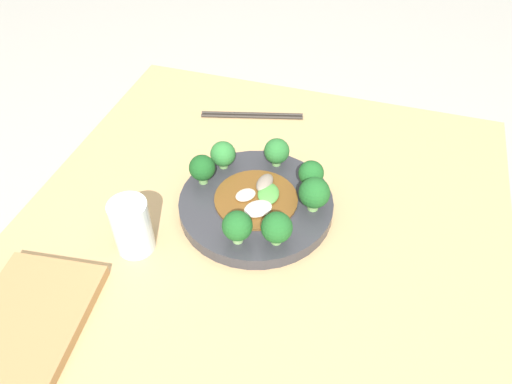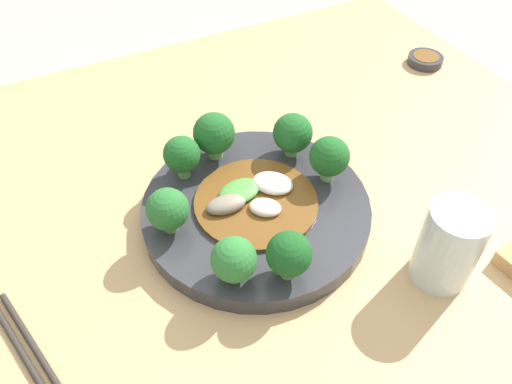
{
  "view_description": "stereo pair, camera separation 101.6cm",
  "coord_description": "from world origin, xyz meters",
  "px_view_note": "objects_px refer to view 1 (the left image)",
  "views": [
    {
      "loc": [
        0.57,
        0.17,
        1.42
      ],
      "look_at": [
        -0.05,
        -0.02,
        0.79
      ],
      "focal_mm": 35.0,
      "sensor_mm": 36.0,
      "label": 1
    },
    {
      "loc": [
        -0.24,
        -0.4,
        1.22
      ],
      "look_at": [
        -0.05,
        -0.02,
        0.79
      ],
      "focal_mm": 35.0,
      "sensor_mm": 36.0,
      "label": 2
    }
  ],
  "objects_px": {
    "plate": "(256,204)",
    "cutting_board": "(20,334)",
    "broccoli_northwest": "(311,174)",
    "broccoli_northeast": "(277,228)",
    "broccoli_west": "(277,151)",
    "drinking_glass": "(132,226)",
    "broccoli_southwest": "(223,154)",
    "broccoli_south": "(202,168)",
    "stirfry_center": "(258,197)",
    "broccoli_north": "(314,193)",
    "broccoli_east": "(237,226)",
    "chopsticks": "(252,115)"
  },
  "relations": [
    {
      "from": "broccoli_south",
      "to": "stirfry_center",
      "type": "bearing_deg",
      "value": 82.23
    },
    {
      "from": "broccoli_northeast",
      "to": "broccoli_west",
      "type": "bearing_deg",
      "value": -164.68
    },
    {
      "from": "broccoli_west",
      "to": "stirfry_center",
      "type": "xyz_separation_m",
      "value": [
        0.11,
        -0.0,
        -0.03
      ]
    },
    {
      "from": "broccoli_east",
      "to": "broccoli_west",
      "type": "distance_m",
      "value": 0.21
    },
    {
      "from": "broccoli_north",
      "to": "chopsticks",
      "type": "xyz_separation_m",
      "value": [
        -0.27,
        -0.2,
        -0.06
      ]
    },
    {
      "from": "stirfry_center",
      "to": "chopsticks",
      "type": "relative_size",
      "value": 0.67
    },
    {
      "from": "broccoli_northeast",
      "to": "broccoli_north",
      "type": "relative_size",
      "value": 0.93
    },
    {
      "from": "plate",
      "to": "broccoli_northeast",
      "type": "bearing_deg",
      "value": 35.89
    },
    {
      "from": "broccoli_southwest",
      "to": "drinking_glass",
      "type": "distance_m",
      "value": 0.23
    },
    {
      "from": "plate",
      "to": "drinking_glass",
      "type": "relative_size",
      "value": 2.78
    },
    {
      "from": "broccoli_northwest",
      "to": "broccoli_south",
      "type": "relative_size",
      "value": 1.0
    },
    {
      "from": "plate",
      "to": "broccoli_west",
      "type": "relative_size",
      "value": 4.89
    },
    {
      "from": "broccoli_north",
      "to": "broccoli_southwest",
      "type": "bearing_deg",
      "value": -107.62
    },
    {
      "from": "broccoli_northeast",
      "to": "broccoli_southwest",
      "type": "height_order",
      "value": "broccoli_northeast"
    },
    {
      "from": "plate",
      "to": "broccoli_northwest",
      "type": "height_order",
      "value": "broccoli_northwest"
    },
    {
      "from": "broccoli_north",
      "to": "stirfry_center",
      "type": "xyz_separation_m",
      "value": [
        0.01,
        -0.1,
        -0.03
      ]
    },
    {
      "from": "broccoli_north",
      "to": "drinking_glass",
      "type": "distance_m",
      "value": 0.32
    },
    {
      "from": "broccoli_northwest",
      "to": "broccoli_northeast",
      "type": "distance_m",
      "value": 0.15
    },
    {
      "from": "drinking_glass",
      "to": "cutting_board",
      "type": "height_order",
      "value": "drinking_glass"
    },
    {
      "from": "drinking_glass",
      "to": "cutting_board",
      "type": "bearing_deg",
      "value": -21.42
    },
    {
      "from": "cutting_board",
      "to": "stirfry_center",
      "type": "bearing_deg",
      "value": 144.18
    },
    {
      "from": "broccoli_east",
      "to": "cutting_board",
      "type": "distance_m",
      "value": 0.36
    },
    {
      "from": "broccoli_south",
      "to": "broccoli_southwest",
      "type": "bearing_deg",
      "value": 157.76
    },
    {
      "from": "broccoli_south",
      "to": "broccoli_north",
      "type": "height_order",
      "value": "broccoli_north"
    },
    {
      "from": "plate",
      "to": "cutting_board",
      "type": "relative_size",
      "value": 0.99
    },
    {
      "from": "broccoli_southwest",
      "to": "broccoli_northeast",
      "type": "bearing_deg",
      "value": 43.93
    },
    {
      "from": "broccoli_west",
      "to": "chopsticks",
      "type": "relative_size",
      "value": 0.25
    },
    {
      "from": "broccoli_east",
      "to": "broccoli_north",
      "type": "xyz_separation_m",
      "value": [
        -0.11,
        0.11,
        0.0
      ]
    },
    {
      "from": "broccoli_southwest",
      "to": "broccoli_north",
      "type": "relative_size",
      "value": 0.85
    },
    {
      "from": "plate",
      "to": "chopsticks",
      "type": "height_order",
      "value": "plate"
    },
    {
      "from": "broccoli_southwest",
      "to": "plate",
      "type": "bearing_deg",
      "value": 51.47
    },
    {
      "from": "broccoli_northwest",
      "to": "cutting_board",
      "type": "height_order",
      "value": "broccoli_northwest"
    },
    {
      "from": "plate",
      "to": "cutting_board",
      "type": "height_order",
      "value": "plate"
    },
    {
      "from": "chopsticks",
      "to": "broccoli_north",
      "type": "bearing_deg",
      "value": 36.41
    },
    {
      "from": "broccoli_northwest",
      "to": "stirfry_center",
      "type": "xyz_separation_m",
      "value": [
        0.06,
        -0.08,
        -0.03
      ]
    },
    {
      "from": "broccoli_northwest",
      "to": "broccoli_north",
      "type": "relative_size",
      "value": 0.9
    },
    {
      "from": "plate",
      "to": "broccoli_east",
      "type": "relative_size",
      "value": 4.54
    },
    {
      "from": "plate",
      "to": "broccoli_southwest",
      "type": "height_order",
      "value": "broccoli_southwest"
    },
    {
      "from": "cutting_board",
      "to": "broccoli_southwest",
      "type": "bearing_deg",
      "value": 158.75
    },
    {
      "from": "plate",
      "to": "cutting_board",
      "type": "distance_m",
      "value": 0.44
    },
    {
      "from": "broccoli_east",
      "to": "broccoli_west",
      "type": "bearing_deg",
      "value": 177.38
    },
    {
      "from": "broccoli_west",
      "to": "broccoli_north",
      "type": "distance_m",
      "value": 0.14
    },
    {
      "from": "plate",
      "to": "broccoli_north",
      "type": "height_order",
      "value": "broccoli_north"
    },
    {
      "from": "broccoli_northeast",
      "to": "broccoli_east",
      "type": "distance_m",
      "value": 0.07
    },
    {
      "from": "broccoli_northeast",
      "to": "stirfry_center",
      "type": "distance_m",
      "value": 0.11
    },
    {
      "from": "broccoli_northeast",
      "to": "drinking_glass",
      "type": "height_order",
      "value": "drinking_glass"
    },
    {
      "from": "broccoli_northwest",
      "to": "broccoli_northeast",
      "type": "relative_size",
      "value": 0.97
    },
    {
      "from": "broccoli_northwest",
      "to": "cutting_board",
      "type": "distance_m",
      "value": 0.55
    },
    {
      "from": "broccoli_south",
      "to": "plate",
      "type": "bearing_deg",
      "value": 81.27
    },
    {
      "from": "plate",
      "to": "chopsticks",
      "type": "xyz_separation_m",
      "value": [
        -0.28,
        -0.1,
        -0.01
      ]
    }
  ]
}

